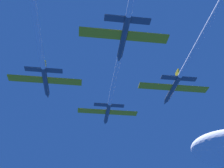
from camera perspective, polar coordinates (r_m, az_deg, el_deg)
name	(u,v)px	position (r m, az deg, el deg)	size (l,w,h in m)	color
jet_lead	(112,92)	(75.80, -0.03, -1.83)	(19.66, 50.63, 3.26)	#4C5660
jet_left_wing	(41,53)	(63.78, -15.35, 6.67)	(19.66, 48.58, 3.26)	#4C5660
jet_right_wing	(188,62)	(66.03, 16.33, 4.68)	(19.66, 48.85, 3.26)	#4C5660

